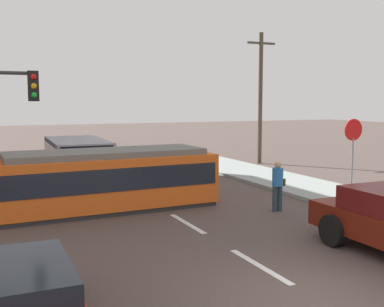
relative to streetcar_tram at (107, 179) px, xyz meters
name	(u,v)px	position (x,y,z in m)	size (l,w,h in m)	color
ground_plane	(144,199)	(1.70, 1.12, -1.04)	(120.00, 120.00, 0.00)	#50423C
sidewalk_curb_right	(362,202)	(8.50, -2.88, -0.97)	(3.20, 36.00, 0.14)	gray
lane_stripe_1	(260,266)	(1.70, -6.88, -1.03)	(0.16, 2.40, 0.01)	silver
lane_stripe_2	(187,223)	(1.70, -2.88, -1.03)	(0.16, 2.40, 0.01)	silver
lane_stripe_3	(111,179)	(1.70, 6.00, -1.03)	(0.16, 2.40, 0.01)	silver
lane_stripe_4	(85,164)	(1.70, 12.00, -1.03)	(0.16, 2.40, 0.01)	silver
streetcar_tram	(107,179)	(0.00, 0.00, 0.00)	(7.34, 2.81, 2.01)	orange
city_bus	(78,156)	(0.38, 7.17, 0.01)	(2.67, 5.49, 1.82)	#A7AAB5
pedestrian_crossing	(278,183)	(5.07, -2.63, -0.09)	(0.50, 0.36, 1.67)	#273B46
parked_sedan_near	(14,299)	(-3.45, -8.06, -0.41)	(2.03, 4.18, 1.19)	#A02718
stop_sign	(353,142)	(8.06, -2.80, 1.16)	(0.76, 0.07, 2.88)	gray
utility_pole_mid	(260,96)	(11.11, 8.02, 2.92)	(1.80, 0.24, 7.56)	#4C4336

